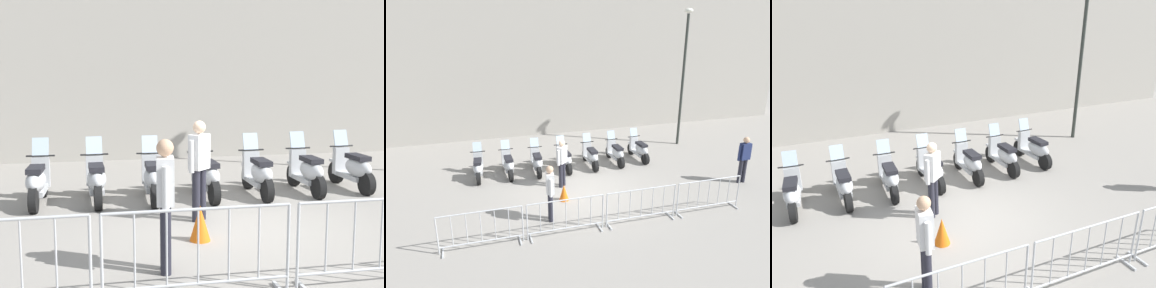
{
  "view_description": "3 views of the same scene",
  "coord_description": "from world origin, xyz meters",
  "views": [
    {
      "loc": [
        -3.4,
        -7.64,
        2.6
      ],
      "look_at": [
        0.13,
        2.4,
        1.05
      ],
      "focal_mm": 48.67,
      "sensor_mm": 36.0,
      "label": 1
    },
    {
      "loc": [
        -4.95,
        -10.72,
        5.73
      ],
      "look_at": [
        0.76,
        1.73,
        1.06
      ],
      "focal_mm": 34.96,
      "sensor_mm": 36.0,
      "label": 2
    },
    {
      "loc": [
        -3.7,
        -5.91,
        4.34
      ],
      "look_at": [
        1.21,
        1.81,
        1.0
      ],
      "focal_mm": 34.59,
      "sensor_mm": 36.0,
      "label": 3
    }
  ],
  "objects": [
    {
      "name": "street_lamp",
      "position": [
        6.37,
        2.63,
        3.65
      ],
      "size": [
        0.36,
        0.36,
        6.08
      ],
      "color": "#2D332D",
      "rests_on": "ground"
    },
    {
      "name": "motorcycle_0",
      "position": [
        -2.97,
        2.48,
        0.45
      ],
      "size": [
        0.68,
        1.71,
        1.24
      ],
      "color": "black",
      "rests_on": "ground"
    },
    {
      "name": "motorcycle_6",
      "position": [
        3.54,
        1.62,
        0.45
      ],
      "size": [
        0.56,
        1.73,
        1.24
      ],
      "color": "black",
      "rests_on": "ground"
    },
    {
      "name": "motorcycle_2",
      "position": [
        -0.82,
        2.08,
        0.45
      ],
      "size": [
        0.66,
        1.72,
        1.24
      ],
      "color": "black",
      "rests_on": "ground"
    },
    {
      "name": "officer_mid_plaza",
      "position": [
        -1.59,
        -1.48,
        0.98
      ],
      "size": [
        0.31,
        0.53,
        1.73
      ],
      "color": "#23232D",
      "rests_on": "ground"
    },
    {
      "name": "building_facade",
      "position": [
        1.1,
        7.91,
        6.46
      ],
      "size": [
        28.06,
        6.24,
        12.92
      ],
      "primitive_type": "cube",
      "rotation": [
        0.0,
        0.0,
        -0.14
      ],
      "color": "#9E998E",
      "rests_on": "ground"
    },
    {
      "name": "motorcycle_1",
      "position": [
        -1.88,
        2.29,
        0.45
      ],
      "size": [
        0.58,
        1.73,
        1.24
      ],
      "color": "black",
      "rests_on": "ground"
    },
    {
      "name": "officer_near_row_end",
      "position": [
        5.66,
        -1.86,
        0.98
      ],
      "size": [
        0.55,
        0.26,
        1.73
      ],
      "color": "#23232D",
      "rests_on": "ground"
    },
    {
      "name": "officer_by_barriers",
      "position": [
        -0.4,
        0.55,
        0.98
      ],
      "size": [
        0.46,
        0.39,
        1.73
      ],
      "color": "#23232D",
      "rests_on": "ground"
    },
    {
      "name": "motorcycle_3",
      "position": [
        0.27,
        1.93,
        0.45
      ],
      "size": [
        0.56,
        1.73,
        1.24
      ],
      "color": "black",
      "rests_on": "ground"
    },
    {
      "name": "ground_plane",
      "position": [
        0.0,
        0.0,
        0.0
      ],
      "size": [
        120.0,
        120.0,
        0.0
      ],
      "primitive_type": "plane",
      "color": "gray"
    },
    {
      "name": "motorcycle_5",
      "position": [
        2.44,
        1.67,
        0.45
      ],
      "size": [
        0.6,
        1.72,
        1.24
      ],
      "color": "black",
      "rests_on": "ground"
    },
    {
      "name": "barrier_segment_2",
      "position": [
        0.77,
        -2.67,
        0.53
      ],
      "size": [
        2.16,
        0.71,
        1.07
      ],
      "color": "#B2B5B7",
      "rests_on": "ground"
    },
    {
      "name": "traffic_cone",
      "position": [
        -0.75,
        -0.47,
        0.28
      ],
      "size": [
        0.32,
        0.32,
        0.55
      ],
      "primitive_type": "cone",
      "color": "orange",
      "rests_on": "ground"
    },
    {
      "name": "barrier_segment_1",
      "position": [
        -1.47,
        -2.36,
        0.53
      ],
      "size": [
        2.16,
        0.71,
        1.07
      ],
      "color": "#B2B5B7",
      "rests_on": "ground"
    },
    {
      "name": "barrier_segment_3",
      "position": [
        3.02,
        -2.99,
        0.53
      ],
      "size": [
        2.16,
        0.71,
        1.07
      ],
      "color": "#B2B5B7",
      "rests_on": "ground"
    },
    {
      "name": "motorcycle_4",
      "position": [
        1.35,
        1.77,
        0.45
      ],
      "size": [
        0.61,
        1.72,
        1.24
      ],
      "color": "black",
      "rests_on": "ground"
    },
    {
      "name": "barrier_segment_0",
      "position": [
        -3.72,
        -2.05,
        0.53
      ],
      "size": [
        2.16,
        0.71,
        1.07
      ],
      "color": "#B2B5B7",
      "rests_on": "ground"
    }
  ]
}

